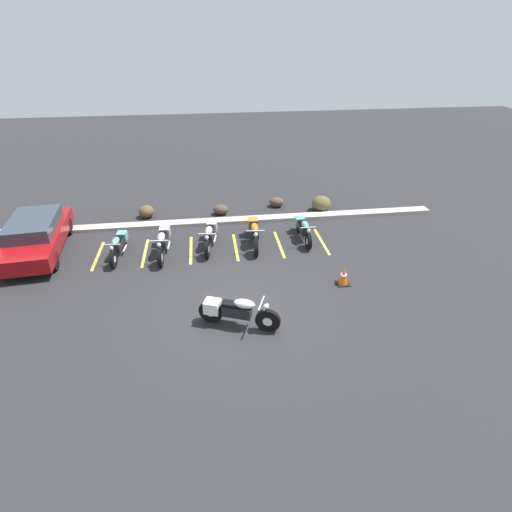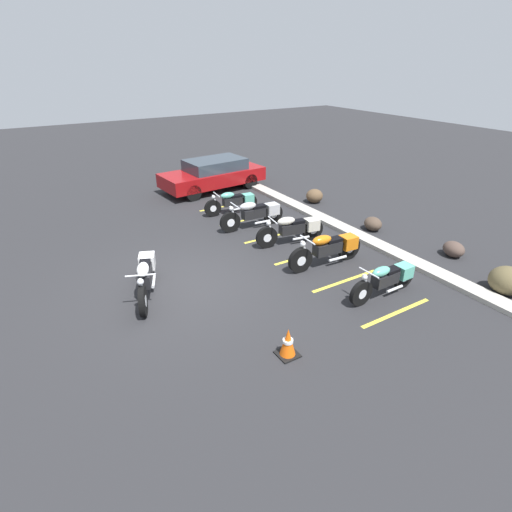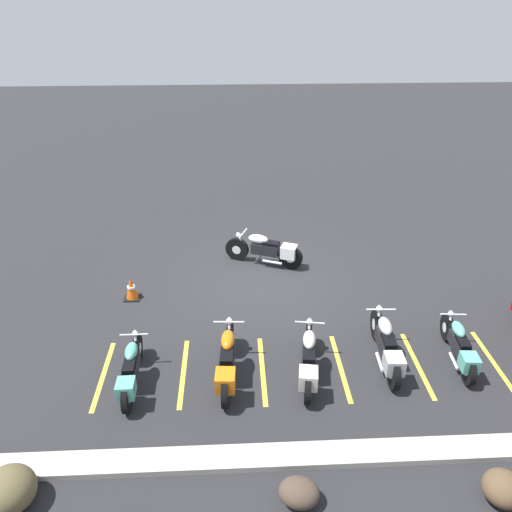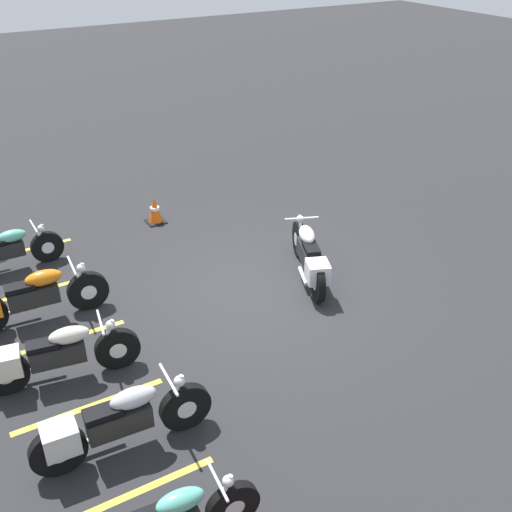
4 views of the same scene
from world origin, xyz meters
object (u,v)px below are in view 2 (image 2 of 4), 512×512
(parked_bike_1, at_px, (255,213))
(landscape_rock_1, at_px, (454,249))
(car_red, at_px, (213,174))
(parked_bike_2, at_px, (294,229))
(parked_bike_0, at_px, (234,202))
(landscape_rock_2, at_px, (314,196))
(motorcycle_white_featured, at_px, (145,275))
(landscape_rock_3, at_px, (373,224))
(parked_bike_3, at_px, (329,248))
(traffic_cone, at_px, (288,343))
(landscape_rock_0, at_px, (507,281))
(parked_bike_4, at_px, (387,279))

(parked_bike_1, distance_m, landscape_rock_1, 6.06)
(car_red, bearing_deg, parked_bike_2, 81.87)
(parked_bike_0, height_order, car_red, car_red)
(parked_bike_2, relative_size, landscape_rock_2, 3.43)
(motorcycle_white_featured, bearing_deg, car_red, 164.80)
(motorcycle_white_featured, height_order, parked_bike_1, motorcycle_white_featured)
(parked_bike_2, relative_size, landscape_rock_1, 3.40)
(landscape_rock_1, bearing_deg, parked_bike_2, -132.72)
(motorcycle_white_featured, relative_size, landscape_rock_1, 3.35)
(parked_bike_1, bearing_deg, landscape_rock_3, 147.57)
(motorcycle_white_featured, relative_size, parked_bike_0, 1.07)
(parked_bike_1, xyz_separation_m, landscape_rock_3, (2.23, 3.15, -0.26))
(parked_bike_2, height_order, landscape_rock_3, parked_bike_2)
(landscape_rock_1, relative_size, landscape_rock_2, 1.01)
(motorcycle_white_featured, height_order, landscape_rock_2, motorcycle_white_featured)
(parked_bike_3, distance_m, traffic_cone, 3.98)
(parked_bike_3, relative_size, traffic_cone, 3.85)
(parked_bike_0, xyz_separation_m, parked_bike_1, (1.56, -0.04, 0.05))
(motorcycle_white_featured, xyz_separation_m, landscape_rock_3, (0.03, 7.53, -0.26))
(parked_bike_3, distance_m, landscape_rock_3, 3.06)
(motorcycle_white_featured, relative_size, landscape_rock_3, 3.37)
(parked_bike_3, xyz_separation_m, car_red, (-7.86, 0.35, 0.20))
(parked_bike_1, bearing_deg, traffic_cone, 67.04)
(traffic_cone, bearing_deg, landscape_rock_2, 138.04)
(parked_bike_1, xyz_separation_m, landscape_rock_0, (6.68, 2.97, -0.14))
(motorcycle_white_featured, height_order, parked_bike_4, motorcycle_white_featured)
(parked_bike_0, bearing_deg, landscape_rock_2, 173.84)
(landscape_rock_1, bearing_deg, parked_bike_4, -82.07)
(parked_bike_4, bearing_deg, landscape_rock_0, 149.54)
(parked_bike_0, xyz_separation_m, parked_bike_3, (4.90, 0.27, 0.06))
(parked_bike_2, distance_m, landscape_rock_3, 2.88)
(parked_bike_3, xyz_separation_m, landscape_rock_2, (-4.28, 2.95, -0.22))
(landscape_rock_0, xyz_separation_m, landscape_rock_1, (-1.89, 0.72, -0.12))
(landscape_rock_2, bearing_deg, parked_bike_0, -100.81)
(motorcycle_white_featured, xyz_separation_m, parked_bike_3, (1.14, 4.70, 0.00))
(parked_bike_4, bearing_deg, landscape_rock_1, -172.92)
(landscape_rock_0, relative_size, traffic_cone, 1.37)
(landscape_rock_2, bearing_deg, parked_bike_1, -73.81)
(landscape_rock_3, height_order, traffic_cone, traffic_cone)
(parked_bike_0, relative_size, parked_bike_3, 0.88)
(parked_bike_2, relative_size, traffic_cone, 3.68)
(landscape_rock_1, distance_m, traffic_cone, 6.57)
(motorcycle_white_featured, relative_size, parked_bike_3, 0.94)
(motorcycle_white_featured, distance_m, traffic_cone, 3.94)
(parked_bike_1, bearing_deg, car_red, -95.52)
(landscape_rock_2, bearing_deg, motorcycle_white_featured, -67.62)
(motorcycle_white_featured, distance_m, car_red, 8.41)
(parked_bike_0, distance_m, traffic_cone, 7.90)
(parked_bike_1, height_order, parked_bike_3, parked_bike_3)
(motorcycle_white_featured, relative_size, car_red, 0.49)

